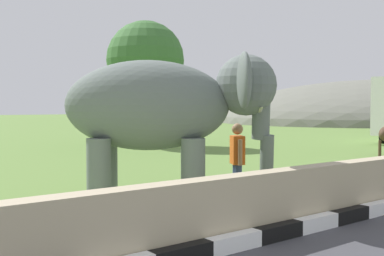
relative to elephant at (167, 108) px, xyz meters
name	(u,v)px	position (x,y,z in m)	size (l,w,h in m)	color
barrier_parapet	(268,203)	(0.30, -2.34, -1.47)	(28.00, 0.36, 1.00)	tan
elephant	(167,108)	(0.00, 0.00, 0.00)	(3.94, 3.64, 2.99)	slate
person_handler	(237,159)	(1.57, -0.27, -1.04)	(0.41, 0.59, 1.66)	navy
tree_distant	(145,60)	(7.69, 13.01, 2.33)	(3.89, 3.89, 6.26)	brown
hill_east	(384,121)	(53.30, 26.97, -1.97)	(46.72, 37.38, 10.80)	slate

